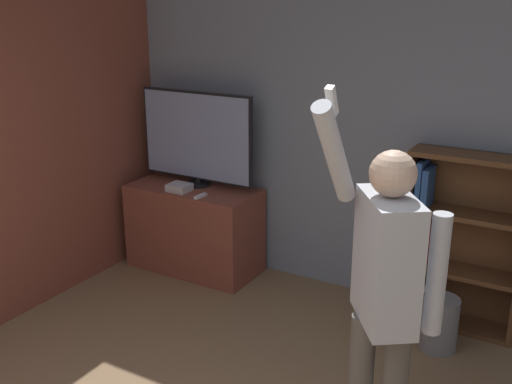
{
  "coord_description": "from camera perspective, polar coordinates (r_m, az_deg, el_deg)",
  "views": [
    {
      "loc": [
        1.54,
        -1.21,
        2.39
      ],
      "look_at": [
        -0.34,
        2.05,
        1.15
      ],
      "focal_mm": 42.0,
      "sensor_mm": 36.0,
      "label": 1
    }
  ],
  "objects": [
    {
      "name": "wall_side_brick",
      "position": [
        4.77,
        -22.42,
        4.27
      ],
      "size": [
        0.06,
        4.79,
        2.7
      ],
      "color": "brown",
      "rests_on": "ground_plane"
    },
    {
      "name": "person",
      "position": [
        2.99,
        12.11,
        -8.81
      ],
      "size": [
        0.57,
        0.56,
        2.03
      ],
      "rotation": [
        0.0,
        0.0,
        -0.95
      ],
      "color": "#56514C",
      "rests_on": "ground_plane"
    },
    {
      "name": "wall_back",
      "position": [
        4.81,
        10.62,
        5.43
      ],
      "size": [
        6.29,
        0.06,
        2.7
      ],
      "color": "gray",
      "rests_on": "ground_plane"
    },
    {
      "name": "remote_loose",
      "position": [
        5.05,
        -5.32,
        -0.39
      ],
      "size": [
        0.04,
        0.14,
        0.02
      ],
      "color": "white",
      "rests_on": "tv_ledge"
    },
    {
      "name": "television",
      "position": [
        5.26,
        -5.66,
        5.15
      ],
      "size": [
        1.11,
        0.22,
        0.84
      ],
      "color": "black",
      "rests_on": "tv_ledge"
    },
    {
      "name": "game_console",
      "position": [
        5.22,
        -7.31,
        0.43
      ],
      "size": [
        0.19,
        0.17,
        0.06
      ],
      "color": "silver",
      "rests_on": "tv_ledge"
    },
    {
      "name": "waste_bin",
      "position": [
        4.49,
        17.03,
        -11.87
      ],
      "size": [
        0.26,
        0.26,
        0.39
      ],
      "color": "gray",
      "rests_on": "ground_plane"
    },
    {
      "name": "bookshelf",
      "position": [
        4.67,
        18.05,
        -4.87
      ],
      "size": [
        0.85,
        0.28,
        1.34
      ],
      "color": "brown",
      "rests_on": "ground_plane"
    },
    {
      "name": "tv_ledge",
      "position": [
        5.44,
        -5.87,
        -3.46
      ],
      "size": [
        1.17,
        0.56,
        0.77
      ],
      "color": "brown",
      "rests_on": "ground_plane"
    }
  ]
}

